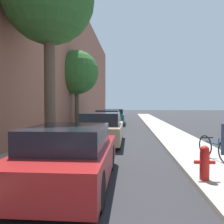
% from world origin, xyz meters
% --- Properties ---
extents(ground_plane, '(120.00, 120.00, 0.00)m').
position_xyz_m(ground_plane, '(0.00, 16.00, 0.00)').
color(ground_plane, '#28282B').
extents(sidewalk_left, '(2.00, 52.00, 0.12)m').
position_xyz_m(sidewalk_left, '(-2.90, 16.00, 0.06)').
color(sidewalk_left, '#9E998E').
rests_on(sidewalk_left, ground).
extents(sidewalk_right, '(2.00, 52.00, 0.12)m').
position_xyz_m(sidewalk_right, '(2.90, 16.00, 0.06)').
color(sidewalk_right, '#9E998E').
rests_on(sidewalk_right, ground).
extents(building_facade_left, '(0.70, 52.00, 10.84)m').
position_xyz_m(building_facade_left, '(-4.25, 16.00, 5.42)').
color(building_facade_left, '#9E604C').
rests_on(building_facade_left, ground).
extents(parked_car_red, '(1.82, 3.98, 1.35)m').
position_xyz_m(parked_car_red, '(-0.89, 5.47, 0.65)').
color(parked_car_red, black).
rests_on(parked_car_red, ground).
extents(parked_car_champagne, '(1.86, 4.12, 1.45)m').
position_xyz_m(parked_car_champagne, '(-0.82, 10.98, 0.69)').
color(parked_car_champagne, black).
rests_on(parked_car_champagne, ground).
extents(parked_car_black, '(1.69, 4.06, 1.44)m').
position_xyz_m(parked_car_black, '(-1.02, 16.34, 0.68)').
color(parked_car_black, black).
rests_on(parked_car_black, ground).
extents(parked_car_teal, '(1.85, 4.47, 1.41)m').
position_xyz_m(parked_car_teal, '(-0.93, 21.36, 0.69)').
color(parked_car_teal, black).
rests_on(parked_car_teal, ground).
extents(street_tree_near, '(3.13, 3.13, 6.93)m').
position_xyz_m(street_tree_near, '(-2.31, 8.23, 5.42)').
color(street_tree_near, brown).
rests_on(street_tree_near, sidewalk_left).
extents(street_tree_far, '(3.25, 3.25, 5.72)m').
position_xyz_m(street_tree_far, '(-3.45, 17.25, 4.19)').
color(street_tree_far, brown).
rests_on(street_tree_far, sidewalk_left).
extents(fire_hydrant, '(0.46, 0.21, 0.78)m').
position_xyz_m(fire_hydrant, '(2.16, 5.71, 0.52)').
color(fire_hydrant, red).
rests_on(fire_hydrant, sidewalk_right).
extents(bicycle, '(0.57, 1.67, 0.70)m').
position_xyz_m(bicycle, '(3.07, 7.63, 0.48)').
color(bicycle, black).
rests_on(bicycle, sidewalk_right).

